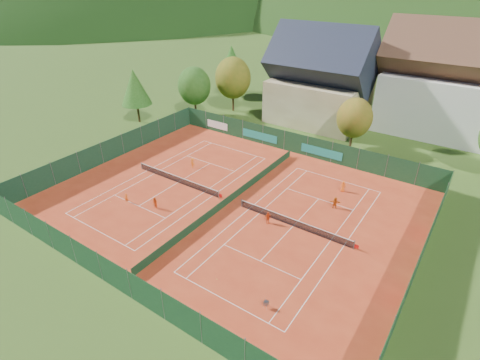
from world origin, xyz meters
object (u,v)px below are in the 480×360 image
player_left_far (193,163)px  player_right_far_a (343,186)px  chalet (320,83)px  hotel_block_a (453,88)px  player_right_far_b (335,203)px  player_left_mid (155,203)px  player_right_near (268,218)px  ball_hopper (266,303)px  player_left_near (126,198)px

player_left_far → player_right_far_a: (18.78, 5.37, 0.01)m
chalet → player_left_far: (-6.14, -25.82, -5.95)m
hotel_block_a → player_right_far_b: hotel_block_a is taller
hotel_block_a → player_left_mid: bearing=-117.9°
player_right_near → player_right_far_b: size_ratio=1.02×
player_right_near → player_right_far_a: 11.33m
chalet → player_right_near: bearing=-74.6°
ball_hopper → player_left_near: 21.25m
ball_hopper → player_left_mid: size_ratio=0.57×
player_right_far_b → player_left_mid: bearing=12.4°
chalet → ball_hopper: bearing=-70.8°
chalet → player_right_far_a: bearing=-58.3°
player_right_near → player_right_far_a: bearing=8.7°
player_left_far → player_right_near: player_right_near is taller
player_left_near → player_left_mid: player_left_mid is taller
hotel_block_a → ball_hopper: hotel_block_a is taller
player_left_mid → chalet: bearing=91.3°
player_left_near → player_right_near: size_ratio=0.84×
player_left_far → player_right_near: bearing=172.2°
chalet → player_right_far_b: chalet is taller
player_left_near → player_left_far: player_left_far is taller
chalet → player_left_near: 37.70m
player_left_near → player_left_mid: bearing=-15.8°
player_left_mid → player_right_near: bearing=28.0°
chalet → player_left_mid: (-3.09, -35.67, -5.92)m
chalet → player_right_near: chalet is taller
hotel_block_a → player_left_mid: (-22.09, -41.67, -6.68)m
player_left_mid → player_left_far: (-3.06, 9.85, -0.03)m
hotel_block_a → player_left_far: size_ratio=16.02×
player_left_mid → player_left_far: size_ratio=1.04×
player_left_mid → hotel_block_a: bearing=68.3°
player_left_mid → player_right_near: 12.54m
hotel_block_a → player_left_far: 41.10m
chalet → player_right_near: 32.72m
player_left_near → player_left_far: bearing=56.6°
player_left_near → player_left_far: size_ratio=0.87×
player_right_far_a → player_right_far_b: (0.57, -3.90, 0.00)m
player_right_far_a → player_right_far_b: size_ratio=1.00×
chalet → player_left_mid: size_ratio=11.54×
chalet → player_right_far_b: (13.20, -24.35, -5.94)m
hotel_block_a → player_right_far_b: (-5.80, -30.35, -6.69)m
player_left_near → ball_hopper: bearing=-41.9°
ball_hopper → player_right_near: size_ratio=0.57×
player_right_far_a → player_left_near: bearing=14.7°
player_left_mid → player_right_far_a: player_left_mid is taller
chalet → hotel_block_a: bearing=17.5°
ball_hopper → player_left_near: (-20.84, 4.11, 0.03)m
ball_hopper → player_left_mid: bearing=163.7°
chalet → player_left_far: size_ratio=12.02×
player_right_far_b → chalet: bearing=-83.9°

